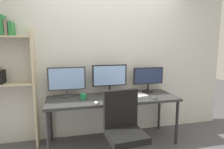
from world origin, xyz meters
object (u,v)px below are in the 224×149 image
object	(u,v)px
keyboard_main	(117,101)
mouse_left_side	(96,102)
coffee_mug	(83,96)
mouse_right_side	(154,98)
monitor_left	(67,80)
office_chair	(124,139)
laptop_closed	(137,96)
monitor_right	(148,78)
desk	(113,101)
monitor_center	(110,77)

from	to	relation	value
keyboard_main	mouse_left_side	world-z (taller)	mouse_left_side
coffee_mug	mouse_right_side	bearing A→B (deg)	-12.62
monitor_left	keyboard_main	bearing A→B (deg)	-33.06
office_chair	keyboard_main	world-z (taller)	office_chair
laptop_closed	monitor_left	bearing A→B (deg)	149.55
monitor_right	coffee_mug	bearing A→B (deg)	-169.41
desk	monitor_left	xyz separation A→B (m)	(-0.68, 0.21, 0.31)
monitor_center	desk	bearing A→B (deg)	-90.00
coffee_mug	keyboard_main	bearing A→B (deg)	-26.88
desk	monitor_left	distance (m)	0.78
monitor_right	coffee_mug	distance (m)	1.17
mouse_left_side	mouse_right_side	size ratio (longest dim) A/B	1.00
desk	coffee_mug	size ratio (longest dim) A/B	18.86
mouse_left_side	laptop_closed	size ratio (longest dim) A/B	0.30
mouse_left_side	coffee_mug	distance (m)	0.30
monitor_right	keyboard_main	size ratio (longest dim) A/B	1.61
office_chair	monitor_right	size ratio (longest dim) A/B	1.87
mouse_right_side	coffee_mug	size ratio (longest dim) A/B	0.91
monitor_right	mouse_right_side	distance (m)	0.51
office_chair	mouse_left_side	xyz separation A→B (m)	(-0.27, 0.43, 0.35)
monitor_center	office_chair	bearing A→B (deg)	-91.75
office_chair	desk	bearing A→B (deg)	87.71
coffee_mug	mouse_left_side	bearing A→B (deg)	-59.23
desk	office_chair	size ratio (longest dim) A/B	2.02
monitor_right	mouse_right_side	xyz separation A→B (m)	(-0.09, -0.44, -0.23)
desk	laptop_closed	bearing A→B (deg)	-7.82
monitor_left	mouse_right_side	xyz separation A→B (m)	(1.26, -0.44, -0.24)
desk	mouse_left_side	size ratio (longest dim) A/B	20.82
desk	keyboard_main	world-z (taller)	keyboard_main
office_chair	monitor_center	xyz separation A→B (m)	(0.03, 0.90, 0.62)
desk	monitor_right	distance (m)	0.77
keyboard_main	monitor_center	bearing A→B (deg)	90.00
desk	monitor_right	xyz separation A→B (m)	(0.68, 0.21, 0.30)
monitor_right	mouse_left_side	xyz separation A→B (m)	(-0.98, -0.47, -0.23)
laptop_closed	coffee_mug	distance (m)	0.83
mouse_right_side	desk	bearing A→B (deg)	158.33
laptop_closed	keyboard_main	bearing A→B (deg)	-170.56
monitor_right	keyboard_main	distance (m)	0.84
office_chair	mouse_left_side	size ratio (longest dim) A/B	10.31
monitor_left	office_chair	bearing A→B (deg)	-54.11
desk	monitor_center	distance (m)	0.40
coffee_mug	monitor_left	bearing A→B (deg)	136.71
office_chair	monitor_right	xyz separation A→B (m)	(0.71, 0.90, 0.58)
laptop_closed	coffee_mug	world-z (taller)	coffee_mug
office_chair	laptop_closed	xyz separation A→B (m)	(0.40, 0.64, 0.35)
keyboard_main	coffee_mug	xyz separation A→B (m)	(-0.45, 0.23, 0.04)
desk	mouse_right_side	distance (m)	0.63
monitor_right	laptop_closed	bearing A→B (deg)	-139.60
desk	office_chair	distance (m)	0.75
monitor_right	keyboard_main	xyz separation A→B (m)	(-0.68, -0.44, -0.24)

